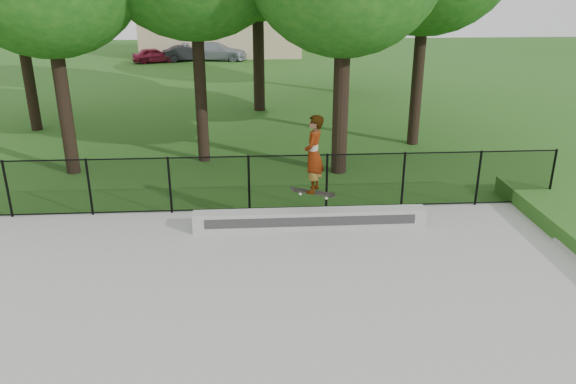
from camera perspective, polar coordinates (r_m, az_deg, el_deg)
name	(u,v)px	position (r m, az deg, el deg)	size (l,w,h in m)	color
ground	(251,355)	(9.50, -3.77, -16.15)	(100.00, 100.00, 0.00)	#295919
concrete_slab	(251,353)	(9.48, -3.77, -16.01)	(14.00, 12.00, 0.06)	#969691
grind_ledge	(310,219)	(13.49, 2.24, -2.78)	(5.58, 0.40, 0.47)	#A0A09B
car_a	(154,55)	(42.28, -13.43, 13.36)	(1.23, 3.05, 1.05)	maroon
car_b	(187,53)	(42.62, -10.23, 13.70)	(1.18, 3.08, 1.12)	black
car_c	(216,51)	(42.78, -7.35, 14.01)	(1.84, 4.16, 1.31)	gray
skater_airborne	(314,155)	(12.63, 2.61, 3.73)	(0.83, 0.76, 1.95)	black
chainlink_fence	(249,183)	(14.34, -3.99, 0.89)	(16.06, 0.06, 1.50)	black
distant_building	(222,26)	(45.76, -6.74, 16.38)	(12.40, 6.40, 4.30)	#C9B88D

